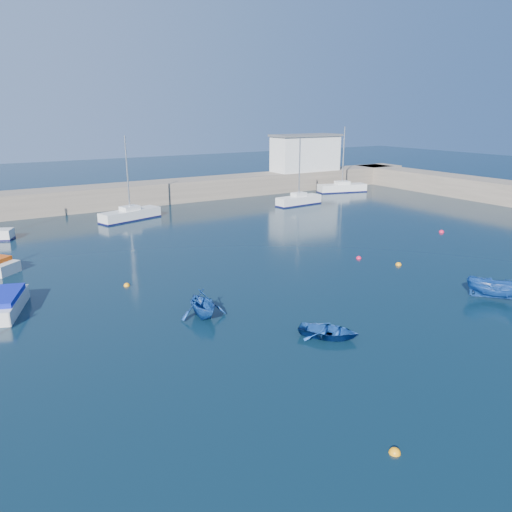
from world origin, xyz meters
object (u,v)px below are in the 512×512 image
sailboat_7 (299,200)px  sailboat_6 (130,214)px  harbor_office (305,154)px  dinghy_center (328,331)px  dinghy_left (202,303)px  motorboat_1 (5,303)px  dinghy_right (497,289)px  sailboat_8 (342,188)px

sailboat_7 → sailboat_6: bearing=78.8°
harbor_office → sailboat_7: size_ratio=1.25×
dinghy_center → dinghy_left: 7.21m
motorboat_1 → harbor_office: bearing=53.5°
harbor_office → dinghy_right: bearing=-112.4°
dinghy_center → harbor_office: bearing=14.7°
motorboat_1 → dinghy_right: bearing=-8.3°
dinghy_left → dinghy_right: (16.47, -7.06, -0.10)m
sailboat_8 → motorboat_1: size_ratio=1.85×
sailboat_8 → dinghy_left: size_ratio=3.04×
sailboat_8 → dinghy_left: (-36.67, -30.38, 0.17)m
dinghy_right → harbor_office: bearing=34.6°
harbor_office → motorboat_1: 52.75m
dinghy_center → dinghy_left: (-4.29, 5.78, 0.47)m
sailboat_8 → motorboat_1: bearing=132.4°
dinghy_left → dinghy_right: size_ratio=0.84×
harbor_office → dinghy_right: size_ratio=2.81×
harbor_office → dinghy_left: bearing=-133.6°
sailboat_7 → sailboat_8: bearing=-71.1°
harbor_office → sailboat_6: bearing=-164.0°
sailboat_8 → dinghy_right: 42.53m
sailboat_8 → dinghy_center: (-32.38, -36.15, -0.30)m
harbor_office → motorboat_1: harbor_office is taller
sailboat_6 → dinghy_left: bearing=152.8°
sailboat_6 → sailboat_8: bearing=-102.2°
sailboat_8 → motorboat_1: sailboat_8 is taller
sailboat_6 → motorboat_1: bearing=128.7°
sailboat_7 → dinghy_center: sailboat_7 is taller
harbor_office → sailboat_7: (-8.91, -10.63, -4.50)m
sailboat_7 → dinghy_left: 35.80m
sailboat_7 → motorboat_1: size_ratio=1.64×
harbor_office → dinghy_right: 46.73m
sailboat_6 → sailboat_8: sailboat_8 is taller
dinghy_right → sailboat_8: bearing=28.7°
sailboat_7 → dinghy_right: 33.56m
sailboat_6 → dinghy_right: 36.50m
sailboat_6 → dinghy_left: size_ratio=2.93×
dinghy_center → dinghy_right: bearing=-45.6°
dinghy_left → dinghy_center: bearing=-47.9°
harbor_office → dinghy_right: harbor_office is taller
sailboat_7 → dinghy_right: (-8.83, -32.38, 0.09)m
sailboat_8 → dinghy_center: size_ratio=3.00×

